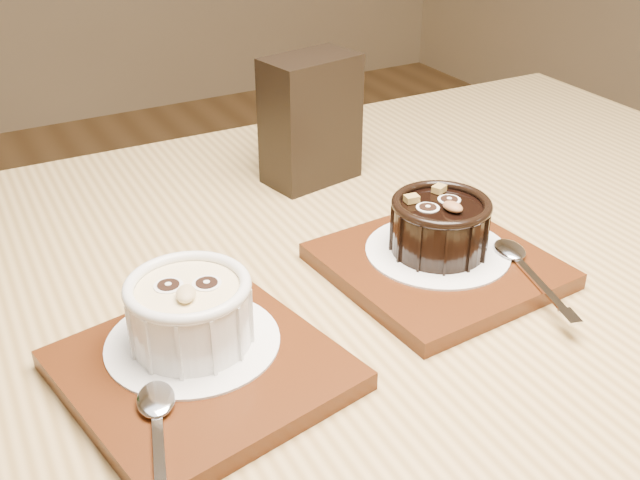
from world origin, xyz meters
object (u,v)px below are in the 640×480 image
at_px(table, 328,373).
at_px(condiment_stand, 311,120).
at_px(ramekin_white, 190,309).
at_px(tray_right, 437,266).
at_px(tray_left, 202,370).
at_px(ramekin_dark, 440,223).

relative_size(table, condiment_stand, 8.69).
relative_size(ramekin_white, tray_right, 0.51).
distance_m(tray_left, ramekin_dark, 0.25).
xyz_separation_m(table, tray_left, (-0.14, -0.06, 0.10)).
bearing_deg(condiment_stand, table, -114.64).
bearing_deg(tray_left, tray_right, 8.15).
relative_size(tray_left, ramekin_white, 1.95).
distance_m(table, ramekin_dark, 0.17).
height_order(ramekin_white, tray_right, ramekin_white).
bearing_deg(ramekin_dark, tray_left, -177.39).
height_order(table, tray_right, tray_right).
bearing_deg(ramekin_white, condiment_stand, 69.52).
height_order(tray_left, ramekin_white, ramekin_white).
distance_m(ramekin_dark, condiment_stand, 0.22).
height_order(tray_left, condiment_stand, condiment_stand).
xyz_separation_m(tray_left, tray_right, (0.24, 0.03, 0.00)).
bearing_deg(tray_left, table, 22.00).
distance_m(ramekin_white, ramekin_dark, 0.24).
relative_size(tray_right, condiment_stand, 1.29).
bearing_deg(table, tray_left, -158.00).
xyz_separation_m(ramekin_white, condiment_stand, (0.23, 0.24, 0.02)).
xyz_separation_m(table, ramekin_white, (-0.13, -0.03, 0.14)).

